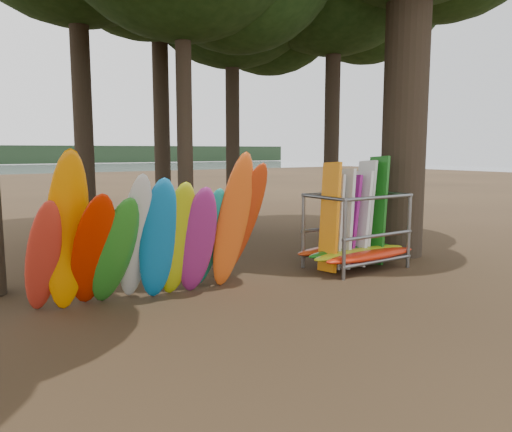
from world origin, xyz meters
TOP-DOWN VIEW (x-y plane):
  - ground at (0.00, 0.00)m, footprint 120.00×120.00m
  - kayak_row at (-2.98, 0.51)m, footprint 4.89×2.01m
  - storage_rack at (2.40, 0.42)m, footprint 3.11×1.64m

SIDE VIEW (x-z plane):
  - ground at x=0.00m, z-range 0.00..0.00m
  - storage_rack at x=2.40m, z-range -0.53..2.35m
  - kayak_row at x=-2.98m, z-range -0.32..2.86m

